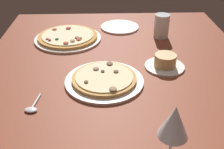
{
  "coord_description": "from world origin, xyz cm",
  "views": [
    {
      "loc": [
        86.15,
        -5.74,
        58.72
      ],
      "look_at": [
        0.31,
        -2.8,
        7.0
      ],
      "focal_mm": 45.0,
      "sensor_mm": 36.0,
      "label": 1
    }
  ],
  "objects_px": {
    "wine_glass_far": "(174,124)",
    "pizza_side": "(68,37)",
    "ramekin_on_saucer": "(165,63)",
    "pizza_main": "(104,79)",
    "water_glass": "(161,27)",
    "side_plate": "(120,27)",
    "spoon": "(32,108)"
  },
  "relations": [
    {
      "from": "ramekin_on_saucer",
      "to": "side_plate",
      "type": "distance_m",
      "value": 0.45
    },
    {
      "from": "pizza_main",
      "to": "water_glass",
      "type": "xyz_separation_m",
      "value": [
        -0.4,
        0.28,
        0.04
      ]
    },
    {
      "from": "pizza_main",
      "to": "wine_glass_far",
      "type": "relative_size",
      "value": 1.67
    },
    {
      "from": "side_plate",
      "to": "spoon",
      "type": "bearing_deg",
      "value": -25.03
    },
    {
      "from": "wine_glass_far",
      "to": "side_plate",
      "type": "height_order",
      "value": "wine_glass_far"
    },
    {
      "from": "spoon",
      "to": "ramekin_on_saucer",
      "type": "bearing_deg",
      "value": 117.98
    },
    {
      "from": "pizza_main",
      "to": "spoon",
      "type": "height_order",
      "value": "pizza_main"
    },
    {
      "from": "wine_glass_far",
      "to": "spoon",
      "type": "bearing_deg",
      "value": -120.25
    },
    {
      "from": "wine_glass_far",
      "to": "spoon",
      "type": "height_order",
      "value": "wine_glass_far"
    },
    {
      "from": "wine_glass_far",
      "to": "spoon",
      "type": "distance_m",
      "value": 0.46
    },
    {
      "from": "wine_glass_far",
      "to": "pizza_side",
      "type": "bearing_deg",
      "value": -156.68
    },
    {
      "from": "wine_glass_far",
      "to": "water_glass",
      "type": "distance_m",
      "value": 0.78
    },
    {
      "from": "pizza_side",
      "to": "wine_glass_far",
      "type": "distance_m",
      "value": 0.83
    },
    {
      "from": "ramekin_on_saucer",
      "to": "wine_glass_far",
      "type": "xyz_separation_m",
      "value": [
        0.47,
        -0.08,
        0.1
      ]
    },
    {
      "from": "side_plate",
      "to": "pizza_side",
      "type": "bearing_deg",
      "value": -60.76
    },
    {
      "from": "wine_glass_far",
      "to": "spoon",
      "type": "relative_size",
      "value": 1.64
    },
    {
      "from": "wine_glass_far",
      "to": "side_plate",
      "type": "relative_size",
      "value": 0.86
    },
    {
      "from": "spoon",
      "to": "pizza_main",
      "type": "bearing_deg",
      "value": 122.88
    },
    {
      "from": "pizza_side",
      "to": "ramekin_on_saucer",
      "type": "distance_m",
      "value": 0.5
    },
    {
      "from": "wine_glass_far",
      "to": "water_glass",
      "type": "bearing_deg",
      "value": 171.02
    },
    {
      "from": "side_plate",
      "to": "spoon",
      "type": "distance_m",
      "value": 0.74
    },
    {
      "from": "spoon",
      "to": "pizza_side",
      "type": "bearing_deg",
      "value": 173.64
    },
    {
      "from": "pizza_main",
      "to": "water_glass",
      "type": "height_order",
      "value": "water_glass"
    },
    {
      "from": "pizza_main",
      "to": "wine_glass_far",
      "type": "bearing_deg",
      "value": 22.81
    },
    {
      "from": "wine_glass_far",
      "to": "ramekin_on_saucer",
      "type": "bearing_deg",
      "value": 170.09
    },
    {
      "from": "pizza_side",
      "to": "pizza_main",
      "type": "bearing_deg",
      "value": 23.81
    },
    {
      "from": "pizza_main",
      "to": "spoon",
      "type": "distance_m",
      "value": 0.27
    },
    {
      "from": "ramekin_on_saucer",
      "to": "water_glass",
      "type": "xyz_separation_m",
      "value": [
        -0.3,
        0.04,
        0.03
      ]
    },
    {
      "from": "pizza_main",
      "to": "pizza_side",
      "type": "xyz_separation_m",
      "value": [
        -0.38,
        -0.17,
        0.0
      ]
    },
    {
      "from": "pizza_side",
      "to": "wine_glass_far",
      "type": "relative_size",
      "value": 1.85
    },
    {
      "from": "pizza_main",
      "to": "wine_glass_far",
      "type": "xyz_separation_m",
      "value": [
        0.37,
        0.16,
        0.11
      ]
    },
    {
      "from": "water_glass",
      "to": "pizza_main",
      "type": "bearing_deg",
      "value": -34.94
    }
  ]
}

